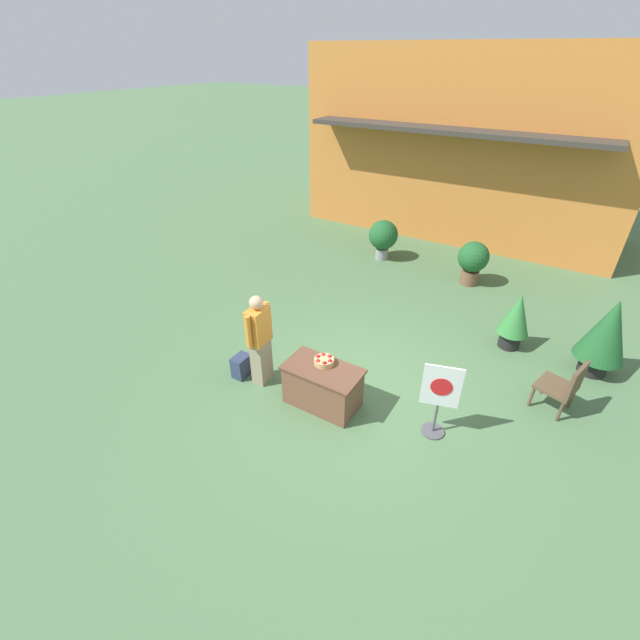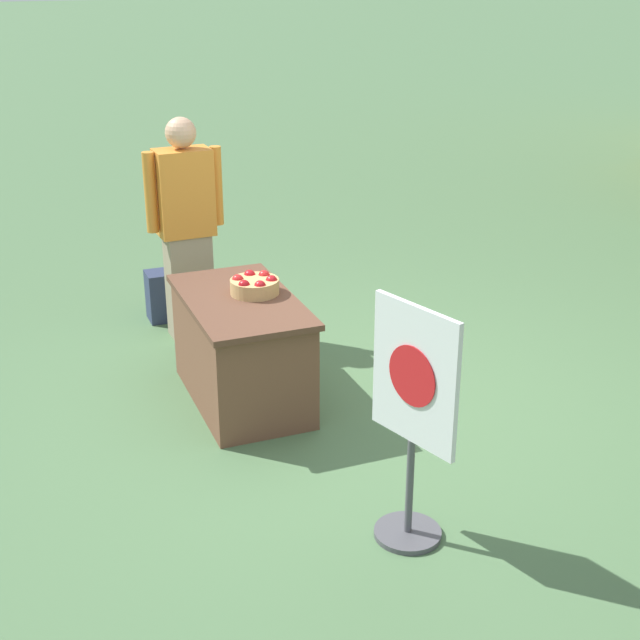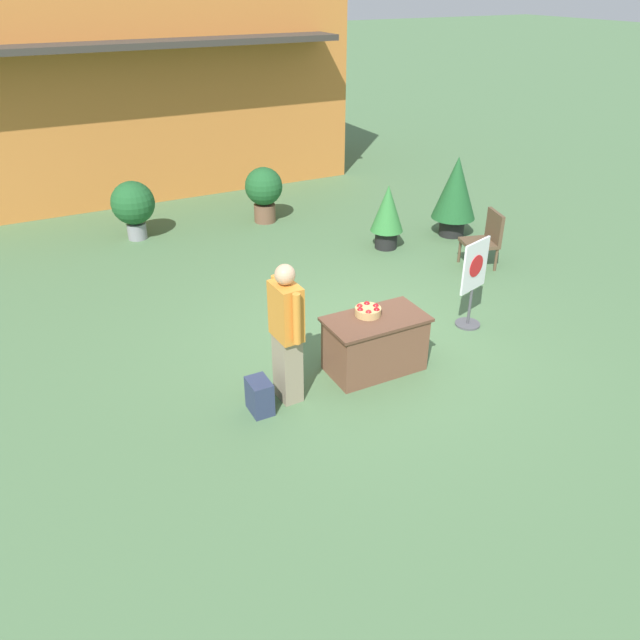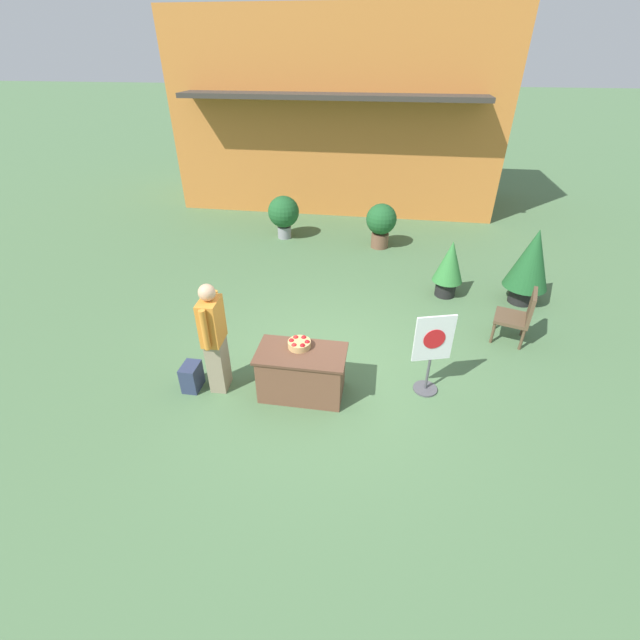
{
  "view_description": "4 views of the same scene",
  "coord_description": "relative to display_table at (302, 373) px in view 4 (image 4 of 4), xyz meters",
  "views": [
    {
      "loc": [
        2.48,
        -5.31,
        5.13
      ],
      "look_at": [
        -0.91,
        0.19,
        1.02
      ],
      "focal_mm": 24.0,
      "sensor_mm": 36.0,
      "label": 1
    },
    {
      "loc": [
        5.0,
        -2.2,
        2.86
      ],
      "look_at": [
        -0.08,
        -0.2,
        0.61
      ],
      "focal_mm": 50.0,
      "sensor_mm": 36.0,
      "label": 2
    },
    {
      "loc": [
        -4.06,
        -6.37,
        4.49
      ],
      "look_at": [
        -0.88,
        -0.23,
        0.64
      ],
      "focal_mm": 35.0,
      "sensor_mm": 36.0,
      "label": 3
    },
    {
      "loc": [
        0.7,
        -5.39,
        4.38
      ],
      "look_at": [
        -0.14,
        -0.14,
        0.97
      ],
      "focal_mm": 24.0,
      "sensor_mm": 36.0,
      "label": 4
    }
  ],
  "objects": [
    {
      "name": "storefront_building",
      "position": [
        -0.67,
        9.81,
        2.29
      ],
      "size": [
        9.43,
        4.57,
        5.32
      ],
      "color": "#C67533",
      "rests_on": "ground_plane"
    },
    {
      "name": "apple_basket",
      "position": [
        -0.05,
        0.12,
        0.43
      ],
      "size": [
        0.33,
        0.33,
        0.13
      ],
      "color": "tan",
      "rests_on": "display_table"
    },
    {
      "name": "potted_plant_near_left",
      "position": [
        -1.66,
        6.0,
        0.3
      ],
      "size": [
        0.82,
        0.82,
        1.12
      ],
      "color": "gray",
      "rests_on": "ground_plane"
    },
    {
      "name": "display_table",
      "position": [
        0.0,
        0.0,
        0.0
      ],
      "size": [
        1.28,
        0.71,
        0.75
      ],
      "color": "brown",
      "rests_on": "ground_plane"
    },
    {
      "name": "poster_board",
      "position": [
        1.83,
        0.35,
        0.33
      ],
      "size": [
        0.55,
        0.36,
        1.31
      ],
      "rotation": [
        0.0,
        0.0,
        -1.27
      ],
      "color": "#4C4C51",
      "rests_on": "ground_plane"
    },
    {
      "name": "potted_plant_near_right",
      "position": [
        3.85,
        3.36,
        0.5
      ],
      "size": [
        0.84,
        0.84,
        1.54
      ],
      "color": "black",
      "rests_on": "ground_plane"
    },
    {
      "name": "potted_plant_far_left",
      "position": [
        0.91,
        5.75,
        0.29
      ],
      "size": [
        0.76,
        0.76,
        1.12
      ],
      "color": "brown",
      "rests_on": "ground_plane"
    },
    {
      "name": "potted_plant_far_right",
      "position": [
        2.36,
        3.4,
        0.3
      ],
      "size": [
        0.6,
        0.6,
        1.19
      ],
      "color": "black",
      "rests_on": "ground_plane"
    },
    {
      "name": "backpack",
      "position": [
        -1.65,
        -0.15,
        -0.17
      ],
      "size": [
        0.24,
        0.34,
        0.42
      ],
      "color": "#2D3856",
      "rests_on": "ground_plane"
    },
    {
      "name": "patio_chair",
      "position": [
        3.41,
        1.91,
        0.16
      ],
      "size": [
        0.68,
        0.68,
        0.98
      ],
      "rotation": [
        0.0,
        0.0,
        2.86
      ],
      "color": "brown",
      "rests_on": "ground_plane"
    },
    {
      "name": "ground_plane",
      "position": [
        0.32,
        0.68,
        -0.38
      ],
      "size": [
        120.0,
        120.0,
        0.0
      ],
      "primitive_type": "plane",
      "color": "#4C7047"
    },
    {
      "name": "person_visitor",
      "position": [
        -1.24,
        -0.05,
        0.52
      ],
      "size": [
        0.28,
        0.61,
        1.75
      ],
      "rotation": [
        0.0,
        0.0,
        0.04
      ],
      "color": "gray",
      "rests_on": "ground_plane"
    }
  ]
}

